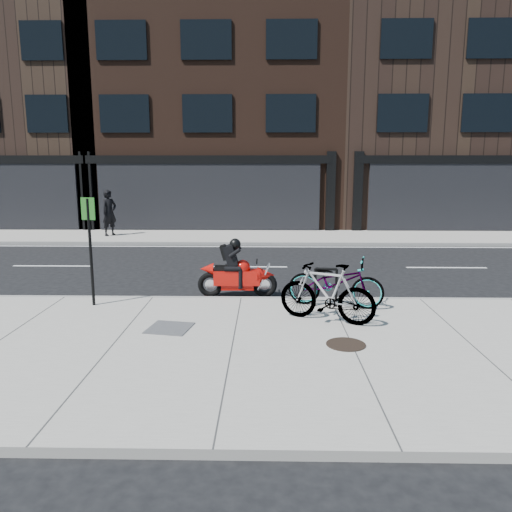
{
  "coord_description": "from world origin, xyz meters",
  "views": [
    {
      "loc": [
        0.56,
        -12.81,
        3.13
      ],
      "look_at": [
        0.32,
        -0.98,
        0.9
      ],
      "focal_mm": 35.0,
      "sensor_mm": 36.0,
      "label": 1
    }
  ],
  "objects_px": {
    "pedestrian": "(109,213)",
    "bicycle_front": "(336,282)",
    "bike_rack": "(326,284)",
    "manhole_cover": "(346,344)",
    "sign_post": "(90,242)",
    "bicycle_rear": "(327,292)",
    "utility_grate": "(169,328)",
    "motorcycle": "(241,273)"
  },
  "relations": [
    {
      "from": "utility_grate",
      "to": "manhole_cover",
      "type": "bearing_deg",
      "value": -14.0
    },
    {
      "from": "bicycle_front",
      "to": "pedestrian",
      "type": "xyz_separation_m",
      "value": [
        -7.95,
        10.22,
        0.42
      ]
    },
    {
      "from": "bicycle_front",
      "to": "pedestrian",
      "type": "height_order",
      "value": "pedestrian"
    },
    {
      "from": "bike_rack",
      "to": "pedestrian",
      "type": "relative_size",
      "value": 0.44
    },
    {
      "from": "manhole_cover",
      "to": "bicycle_front",
      "type": "bearing_deg",
      "value": 86.92
    },
    {
      "from": "bike_rack",
      "to": "pedestrian",
      "type": "height_order",
      "value": "pedestrian"
    },
    {
      "from": "utility_grate",
      "to": "pedestrian",
      "type": "bearing_deg",
      "value": 111.91
    },
    {
      "from": "bicycle_rear",
      "to": "motorcycle",
      "type": "bearing_deg",
      "value": -116.91
    },
    {
      "from": "sign_post",
      "to": "bicycle_rear",
      "type": "bearing_deg",
      "value": -0.18
    },
    {
      "from": "bicycle_front",
      "to": "utility_grate",
      "type": "xyz_separation_m",
      "value": [
        -3.23,
        -1.5,
        -0.52
      ]
    },
    {
      "from": "bike_rack",
      "to": "sign_post",
      "type": "distance_m",
      "value": 5.01
    },
    {
      "from": "sign_post",
      "to": "pedestrian",
      "type": "bearing_deg",
      "value": 116.92
    },
    {
      "from": "pedestrian",
      "to": "sign_post",
      "type": "height_order",
      "value": "sign_post"
    },
    {
      "from": "bicycle_rear",
      "to": "pedestrian",
      "type": "distance_m",
      "value": 13.6
    },
    {
      "from": "manhole_cover",
      "to": "bicycle_rear",
      "type": "bearing_deg",
      "value": 98.14
    },
    {
      "from": "bike_rack",
      "to": "manhole_cover",
      "type": "xyz_separation_m",
      "value": [
        0.08,
        -2.28,
        -0.48
      ]
    },
    {
      "from": "bicycle_front",
      "to": "pedestrian",
      "type": "bearing_deg",
      "value": 52.34
    },
    {
      "from": "bike_rack",
      "to": "pedestrian",
      "type": "bearing_deg",
      "value": 127.14
    },
    {
      "from": "pedestrian",
      "to": "utility_grate",
      "type": "xyz_separation_m",
      "value": [
        4.71,
        -11.72,
        -0.94
      ]
    },
    {
      "from": "bike_rack",
      "to": "bicycle_rear",
      "type": "distance_m",
      "value": 1.02
    },
    {
      "from": "motorcycle",
      "to": "sign_post",
      "type": "xyz_separation_m",
      "value": [
        -3.08,
        -1.22,
        0.93
      ]
    },
    {
      "from": "manhole_cover",
      "to": "sign_post",
      "type": "height_order",
      "value": "sign_post"
    },
    {
      "from": "bicycle_rear",
      "to": "bicycle_front",
      "type": "bearing_deg",
      "value": -171.82
    },
    {
      "from": "utility_grate",
      "to": "sign_post",
      "type": "distance_m",
      "value": 2.78
    },
    {
      "from": "bike_rack",
      "to": "manhole_cover",
      "type": "bearing_deg",
      "value": -87.92
    },
    {
      "from": "utility_grate",
      "to": "sign_post",
      "type": "height_order",
      "value": "sign_post"
    },
    {
      "from": "motorcycle",
      "to": "bicycle_rear",
      "type": "bearing_deg",
      "value": -52.18
    },
    {
      "from": "bike_rack",
      "to": "bicycle_rear",
      "type": "bearing_deg",
      "value": -95.51
    },
    {
      "from": "bike_rack",
      "to": "bicycle_rear",
      "type": "xyz_separation_m",
      "value": [
        -0.1,
        -1.01,
        0.08
      ]
    },
    {
      "from": "bicycle_rear",
      "to": "manhole_cover",
      "type": "bearing_deg",
      "value": 32.94
    },
    {
      "from": "manhole_cover",
      "to": "sign_post",
      "type": "distance_m",
      "value": 5.67
    },
    {
      "from": "pedestrian",
      "to": "bicycle_front",
      "type": "bearing_deg",
      "value": -108.0
    },
    {
      "from": "sign_post",
      "to": "manhole_cover",
      "type": "bearing_deg",
      "value": -12.74
    },
    {
      "from": "bicycle_front",
      "to": "motorcycle",
      "type": "height_order",
      "value": "motorcycle"
    },
    {
      "from": "bicycle_front",
      "to": "sign_post",
      "type": "distance_m",
      "value": 5.21
    },
    {
      "from": "pedestrian",
      "to": "manhole_cover",
      "type": "xyz_separation_m",
      "value": [
        7.82,
        -12.5,
        -0.94
      ]
    },
    {
      "from": "pedestrian",
      "to": "utility_grate",
      "type": "bearing_deg",
      "value": -123.95
    },
    {
      "from": "pedestrian",
      "to": "utility_grate",
      "type": "height_order",
      "value": "pedestrian"
    },
    {
      "from": "motorcycle",
      "to": "sign_post",
      "type": "distance_m",
      "value": 3.44
    },
    {
      "from": "utility_grate",
      "to": "sign_post",
      "type": "bearing_deg",
      "value": 141.96
    },
    {
      "from": "motorcycle",
      "to": "utility_grate",
      "type": "bearing_deg",
      "value": -113.91
    },
    {
      "from": "bike_rack",
      "to": "utility_grate",
      "type": "distance_m",
      "value": 3.41
    }
  ]
}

